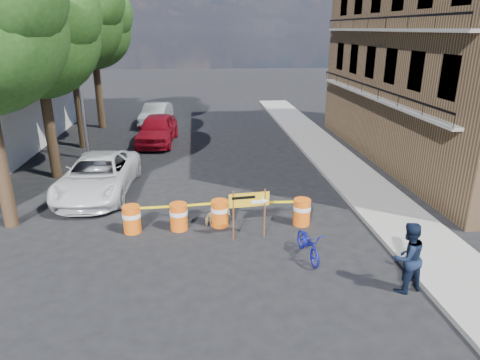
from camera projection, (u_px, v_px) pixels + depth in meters
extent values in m
plane|color=black|center=(218.00, 244.00, 13.07)|extent=(120.00, 120.00, 0.00)
cube|color=gray|center=(349.00, 173.00, 19.25)|extent=(2.40, 40.00, 0.15)
cube|color=olive|center=(467.00, 33.00, 19.69)|extent=(8.00, 16.00, 12.00)
cylinder|color=#332316|center=(49.00, 124.00, 18.19)|extent=(0.44, 0.44, 4.76)
sphere|color=#1D4112|center=(36.00, 35.00, 16.99)|extent=(5.00, 5.00, 5.00)
sphere|color=#1D4112|center=(51.00, 12.00, 16.32)|extent=(3.75, 3.75, 3.75)
sphere|color=#1D4112|center=(25.00, 52.00, 17.73)|extent=(3.50, 3.50, 3.50)
cylinder|color=#332316|center=(78.00, 99.00, 22.78)|extent=(0.44, 0.44, 5.32)
sphere|color=#1D4112|center=(68.00, 19.00, 21.44)|extent=(5.40, 5.40, 5.40)
sphere|color=#1D4112|center=(58.00, 35.00, 22.25)|extent=(3.78, 3.78, 3.78)
cylinder|color=#332316|center=(98.00, 90.00, 27.53)|extent=(0.44, 0.44, 4.93)
sphere|color=#1D4112|center=(92.00, 29.00, 26.29)|extent=(4.80, 4.80, 4.80)
sphere|color=#1D4112|center=(103.00, 14.00, 25.63)|extent=(3.60, 3.60, 3.60)
sphere|color=#1D4112|center=(84.00, 41.00, 27.03)|extent=(3.36, 3.36, 3.36)
cylinder|color=gray|center=(79.00, 78.00, 20.06)|extent=(0.16, 0.16, 8.00)
cylinder|color=#DB460C|center=(132.00, 219.00, 13.68)|extent=(0.56, 0.56, 0.90)
cylinder|color=white|center=(131.00, 215.00, 13.63)|extent=(0.58, 0.58, 0.14)
cylinder|color=#DB460C|center=(179.00, 217.00, 13.87)|extent=(0.56, 0.56, 0.90)
cylinder|color=white|center=(179.00, 212.00, 13.82)|extent=(0.58, 0.58, 0.14)
cylinder|color=#DB460C|center=(220.00, 213.00, 14.12)|extent=(0.56, 0.56, 0.90)
cylinder|color=white|center=(220.00, 209.00, 14.07)|extent=(0.58, 0.58, 0.14)
cylinder|color=#DB460C|center=(302.00, 212.00, 14.22)|extent=(0.56, 0.56, 0.90)
cylinder|color=white|center=(302.00, 208.00, 14.17)|extent=(0.58, 0.58, 0.14)
cylinder|color=#592D19|center=(233.00, 216.00, 13.04)|extent=(0.05, 0.05, 1.62)
cylinder|color=#592D19|center=(265.00, 213.00, 13.23)|extent=(0.05, 0.05, 1.62)
cube|color=gold|center=(249.00, 200.00, 12.97)|extent=(1.26, 0.17, 0.45)
cube|color=white|center=(257.00, 202.00, 13.03)|extent=(0.36, 0.05, 0.11)
cone|color=white|center=(265.00, 201.00, 13.08)|extent=(0.22, 0.26, 0.23)
cube|color=black|center=(244.00, 198.00, 12.88)|extent=(0.72, 0.09, 0.09)
imported|color=black|center=(407.00, 257.00, 10.46)|extent=(1.05, 0.91, 1.85)
imported|color=#151AB2|center=(309.00, 231.00, 12.01)|extent=(0.67, 0.94, 1.69)
imported|color=tan|center=(217.00, 217.00, 14.08)|extent=(0.82, 0.42, 0.67)
imported|color=silver|center=(98.00, 176.00, 16.77)|extent=(2.82, 5.61, 1.52)
imported|color=#A50D1E|center=(157.00, 129.00, 24.19)|extent=(2.36, 4.99, 1.65)
imported|color=silver|center=(156.00, 114.00, 28.95)|extent=(2.11, 4.55, 1.44)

